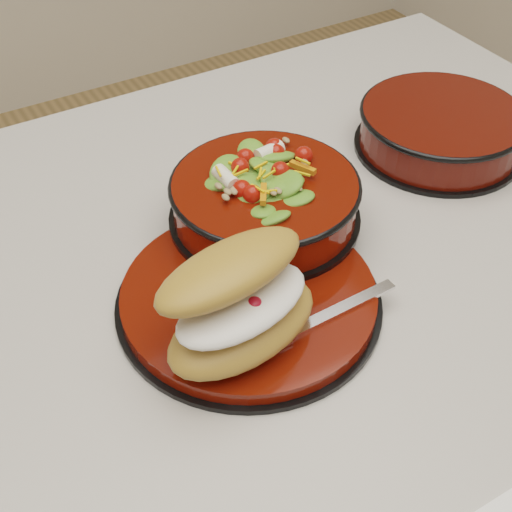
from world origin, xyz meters
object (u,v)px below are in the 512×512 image
island_counter (210,491)px  salad_bowl (265,194)px  fork (318,319)px  dinner_plate (250,297)px  croissant (239,302)px  extra_bowl (441,128)px

island_counter → salad_bowl: bearing=7.4°
salad_bowl → fork: salad_bowl is taller
island_counter → fork: 0.49m
dinner_plate → fork: fork is taller
dinner_plate → croissant: size_ratio=1.57×
salad_bowl → croissant: (-0.11, -0.13, 0.01)m
dinner_plate → croissant: 0.08m
island_counter → croissant: size_ratio=7.44×
island_counter → salad_bowl: (0.10, 0.01, 0.50)m
fork → salad_bowl: bearing=-14.1°
croissant → dinner_plate: bearing=40.1°
salad_bowl → fork: size_ratio=1.26×
croissant → fork: bearing=-26.3°
croissant → fork: croissant is taller
salad_bowl → croissant: size_ratio=1.24×
salad_bowl → extra_bowl: (0.27, 0.03, -0.02)m
fork → croissant: bearing=72.6°
fork → extra_bowl: size_ratio=0.78×
extra_bowl → croissant: bearing=-156.6°
dinner_plate → croissant: croissant is taller
salad_bowl → dinner_plate: bearing=-128.3°
salad_bowl → croissant: 0.17m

